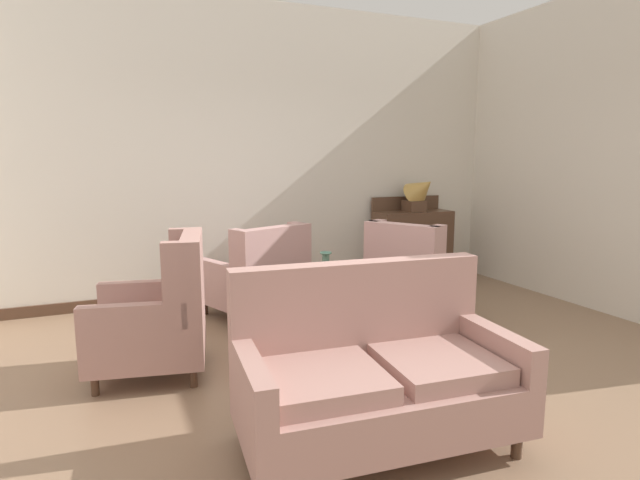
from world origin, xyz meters
The scene contains 12 objects.
ground centered at (0.00, 0.00, 0.00)m, with size 8.96×8.96×0.00m, color #896B51.
wall_back centered at (0.00, 2.70, 1.69)m, with size 6.56×0.08×3.39m, color silver.
wall_right centered at (3.20, 0.81, 1.69)m, with size 0.08×3.78×3.39m, color silver.
baseboard_back centered at (0.00, 2.64, 0.06)m, with size 6.40×0.03×0.12m, color #4C3323.
coffee_table centered at (0.03, 0.55, 0.39)m, with size 0.86×0.86×0.48m.
porcelain_vase centered at (-0.01, 0.57, 0.64)m, with size 0.16×0.16×0.39m.
settee centered at (-0.30, -0.80, 0.42)m, with size 1.62×0.92×1.02m.
armchair_near_window centered at (1.08, 0.94, 0.43)m, with size 1.11×1.06×1.03m.
armchair_near_sideboard centered at (-0.26, 1.76, 0.41)m, with size 1.12×1.16×0.97m.
armchair_far_left centered at (-1.33, 0.70, 0.45)m, with size 0.96×0.92×1.07m.
sideboard centered at (2.02, 2.40, 0.53)m, with size 1.01×0.40×1.12m.
gramophone centered at (2.07, 2.31, 1.20)m, with size 0.48×0.55×0.53m.
Camera 1 is at (-1.66, -3.21, 1.64)m, focal length 28.76 mm.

